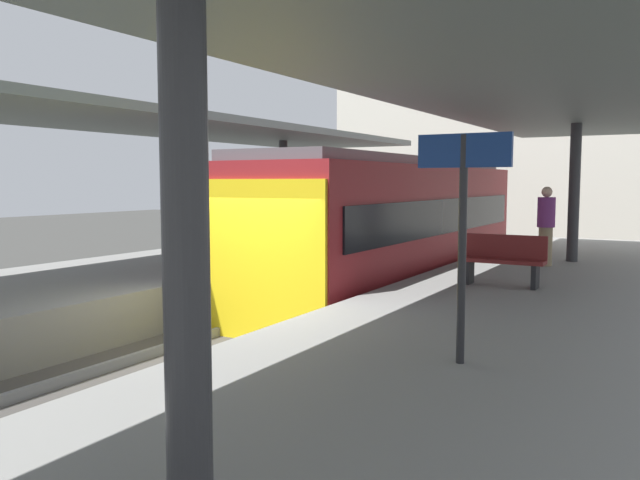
% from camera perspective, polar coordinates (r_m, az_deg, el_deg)
% --- Properties ---
extents(ground_plane, '(80.00, 80.00, 0.00)m').
position_cam_1_polar(ground_plane, '(9.87, -9.15, -11.11)').
color(ground_plane, '#383835').
extents(platform_left, '(4.40, 28.00, 1.00)m').
position_cam_1_polar(platform_left, '(12.44, -23.01, -5.69)').
color(platform_left, gray).
rests_on(platform_left, ground_plane).
extents(platform_right, '(4.40, 28.00, 1.00)m').
position_cam_1_polar(platform_right, '(7.99, 12.97, -11.35)').
color(platform_right, gray).
rests_on(platform_right, ground_plane).
extents(track_ballast, '(3.20, 28.00, 0.20)m').
position_cam_1_polar(track_ballast, '(9.84, -9.16, -10.55)').
color(track_ballast, '#423F3D').
rests_on(track_ballast, ground_plane).
extents(rail_near_side, '(0.08, 28.00, 0.14)m').
position_cam_1_polar(rail_near_side, '(10.25, -12.35, -8.98)').
color(rail_near_side, slate).
rests_on(rail_near_side, track_ballast).
extents(rail_far_side, '(0.08, 28.00, 0.14)m').
position_cam_1_polar(rail_far_side, '(9.37, -5.69, -10.23)').
color(rail_far_side, slate).
rests_on(rail_far_side, track_ballast).
extents(commuter_train, '(2.78, 10.89, 3.10)m').
position_cam_1_polar(commuter_train, '(15.02, 6.24, 1.22)').
color(commuter_train, maroon).
rests_on(commuter_train, track_ballast).
extents(canopy_left, '(4.18, 21.00, 3.05)m').
position_cam_1_polar(canopy_left, '(13.18, -18.63, 10.04)').
color(canopy_left, '#333335').
rests_on(canopy_left, platform_left).
extents(canopy_right, '(4.18, 21.00, 3.18)m').
position_cam_1_polar(canopy_right, '(9.11, 16.05, 13.23)').
color(canopy_right, '#333335').
rests_on(canopy_right, platform_right).
extents(platform_bench, '(1.40, 0.41, 0.86)m').
position_cam_1_polar(platform_bench, '(11.30, 15.88, -1.58)').
color(platform_bench, black).
rests_on(platform_bench, platform_right).
extents(platform_sign, '(0.90, 0.08, 2.21)m').
position_cam_1_polar(platform_sign, '(6.28, 12.56, 3.84)').
color(platform_sign, '#262628').
rests_on(platform_sign, platform_right).
extents(passenger_near_bench, '(0.36, 0.36, 1.65)m').
position_cam_1_polar(passenger_near_bench, '(14.24, 19.36, 1.27)').
color(passenger_near_bench, '#998460').
rests_on(passenger_near_bench, platform_right).
extents(station_building_backdrop, '(18.00, 6.00, 11.00)m').
position_cam_1_polar(station_building_backdrop, '(27.79, 21.50, 10.49)').
color(station_building_backdrop, beige).
rests_on(station_building_backdrop, ground_plane).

